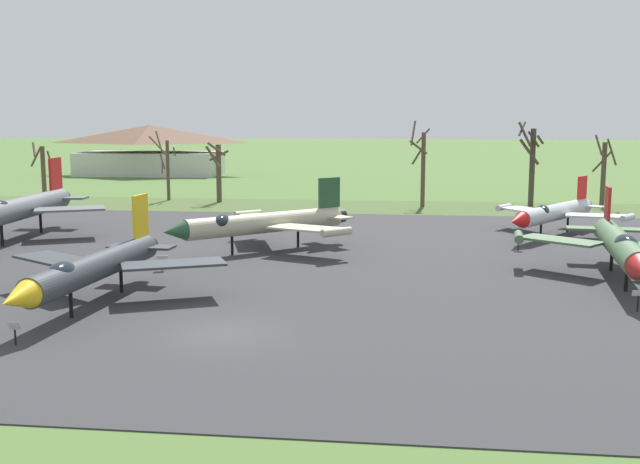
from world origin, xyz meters
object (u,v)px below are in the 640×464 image
at_px(jet_fighter_front_left, 621,245).
at_px(jet_fighter_rear_right, 18,208).
at_px(jet_fighter_front_right, 264,222).
at_px(info_placard_front_left, 638,299).
at_px(jet_fighter_rear_left, 93,267).
at_px(info_placard_rear_left, 15,331).
at_px(visitor_building, 150,150).
at_px(jet_fighter_rear_center, 554,212).
at_px(info_placard_front_right, 162,261).
at_px(info_placard_rear_center, 518,242).

height_order(jet_fighter_front_left, jet_fighter_rear_right, jet_fighter_rear_right).
bearing_deg(jet_fighter_front_right, info_placard_front_left, -34.02).
relative_size(jet_fighter_rear_left, jet_fighter_rear_right, 0.81).
bearing_deg(jet_fighter_front_left, jet_fighter_front_right, 161.36).
bearing_deg(jet_fighter_front_left, info_placard_rear_left, -150.90).
bearing_deg(jet_fighter_rear_left, visitor_building, 107.69).
relative_size(jet_fighter_front_left, visitor_building, 0.65).
distance_m(jet_fighter_front_right, jet_fighter_rear_right, 19.16).
distance_m(jet_fighter_front_left, visitor_building, 91.38).
xyz_separation_m(jet_fighter_front_left, jet_fighter_rear_right, (-40.50, 9.69, 0.33)).
relative_size(info_placard_front_left, jet_fighter_rear_center, 0.09).
xyz_separation_m(info_placard_front_left, info_placard_rear_left, (-26.37, -8.50, -0.03)).
bearing_deg(jet_fighter_rear_left, jet_fighter_front_left, 18.00).
relative_size(info_placard_rear_left, visitor_building, 0.04).
height_order(jet_fighter_front_left, info_placard_front_right, jet_fighter_front_left).
bearing_deg(jet_fighter_rear_right, info_placard_rear_left, -61.95).
bearing_deg(jet_fighter_rear_center, info_placard_front_left, -90.68).
distance_m(jet_fighter_front_right, jet_fighter_rear_center, 22.87).
xyz_separation_m(info_placard_rear_center, info_placard_rear_left, (-23.07, -24.75, 0.04)).
distance_m(info_placard_front_left, info_placard_rear_left, 27.71).
bearing_deg(jet_fighter_front_right, jet_fighter_rear_left, -108.15).
distance_m(jet_fighter_front_left, jet_fighter_rear_right, 41.65).
distance_m(jet_fighter_rear_left, info_placard_rear_left, 6.64).
bearing_deg(info_placard_front_left, visitor_building, 122.87).
relative_size(jet_fighter_front_left, jet_fighter_rear_center, 1.28).
distance_m(jet_fighter_rear_center, info_placard_rear_center, 7.93).
distance_m(info_placard_front_left, visitor_building, 96.43).
bearing_deg(jet_fighter_rear_center, jet_fighter_front_right, -156.05).
bearing_deg(visitor_building, info_placard_front_left, -57.13).
bearing_deg(jet_fighter_rear_center, jet_fighter_front_left, -87.89).
relative_size(jet_fighter_front_right, jet_fighter_rear_left, 0.85).
bearing_deg(jet_fighter_rear_right, info_placard_front_right, -34.14).
xyz_separation_m(jet_fighter_front_left, jet_fighter_rear_left, (-26.73, -8.69, -0.12)).
xyz_separation_m(jet_fighter_front_right, info_placard_rear_left, (-5.75, -22.43, -1.37)).
xyz_separation_m(info_placard_rear_center, jet_fighter_rear_left, (-22.55, -18.26, 1.36)).
height_order(jet_fighter_front_right, info_placard_rear_center, jet_fighter_front_right).
distance_m(jet_fighter_front_left, info_placard_front_left, 6.87).
distance_m(jet_fighter_front_right, visitor_building, 74.16).
bearing_deg(jet_fighter_front_right, jet_fighter_front_left, -18.64).
relative_size(jet_fighter_front_left, info_placard_rear_left, 14.68).
height_order(jet_fighter_rear_center, info_placard_rear_left, jet_fighter_rear_center).
distance_m(info_placard_rear_center, jet_fighter_rear_left, 29.05).
bearing_deg(jet_fighter_rear_right, info_placard_front_left, -22.43).
xyz_separation_m(info_placard_front_left, jet_fighter_rear_left, (-25.85, -2.02, 1.30)).
xyz_separation_m(jet_fighter_front_left, jet_fighter_rear_center, (-0.61, 16.54, -0.22)).
relative_size(jet_fighter_rear_center, jet_fighter_rear_left, 0.85).
xyz_separation_m(info_placard_rear_center, jet_fighter_rear_right, (-36.32, 0.11, 1.81)).
distance_m(info_placard_front_right, jet_fighter_rear_right, 17.29).
bearing_deg(jet_fighter_rear_right, jet_fighter_front_right, -7.30).
bearing_deg(jet_fighter_rear_left, jet_fighter_front_right, 71.85).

